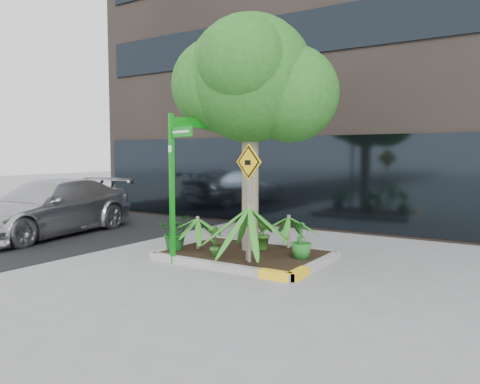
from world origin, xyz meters
The scene contains 14 objects.
ground centered at (0.00, 0.00, 0.00)m, with size 80.00×80.00×0.00m, color gray.
asphalt_road centered at (-6.50, 0.00, 0.01)m, with size 7.00×80.00×0.01m, color black.
planter centered at (0.23, 0.27, 0.10)m, with size 3.35×2.36×0.15m.
tree centered at (0.15, 0.58, 3.74)m, with size 3.41×3.03×5.12m.
palm_front centered at (0.74, -0.43, 1.19)m, with size 1.25×1.25×1.39m.
palm_left centered at (-0.84, 0.02, 0.80)m, with size 0.79×0.79×0.88m.
palm_back centered at (0.76, 1.18, 0.82)m, with size 0.80×0.80×0.89m.
parked_car centered at (-5.79, -0.11, 0.75)m, with size 2.09×5.15×1.49m, color #B9B9BE.
shrub_a centered at (-1.15, -0.32, 0.54)m, with size 0.70×0.70×0.78m, color #164F1A.
shrub_b centered at (1.45, 0.37, 0.53)m, with size 0.42×0.42×0.75m, color #206B21.
shrub_c centered at (-0.06, -0.41, 0.47)m, with size 0.34×0.34×0.64m, color #2D6A21.
shrub_d centered at (0.39, 0.67, 0.50)m, with size 0.39×0.39×0.71m, color #316B1F.
street_sign_post centered at (-0.73, -0.80, 1.84)m, with size 0.82×1.08×2.98m.
cattle_sign centered at (0.66, -0.32, 1.66)m, with size 0.66×0.22×2.23m.
Camera 1 is at (5.29, -7.86, 2.19)m, focal length 35.00 mm.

